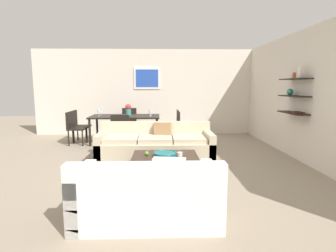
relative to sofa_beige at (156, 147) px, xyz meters
The scene contains 22 objects.
ground_plane 0.44m from the sofa_beige, 88.13° to the right, with size 18.00×18.00×0.00m, color gray.
back_wall_unit 3.38m from the sofa_beige, 84.57° to the left, with size 8.40×0.09×2.70m.
right_wall_shelf_unit 3.23m from the sofa_beige, ahead, with size 0.34×8.20×2.70m.
sofa_beige is the anchor object (origin of this frame).
loveseat_white 2.59m from the sofa_beige, 91.13° to the right, with size 1.66×0.90×0.78m.
coffee_table 1.22m from the sofa_beige, 81.66° to the right, with size 1.11×1.07×0.38m.
decorative_bowl 1.16m from the sofa_beige, 81.27° to the right, with size 0.39×0.39×0.07m.
candle_jar 1.27m from the sofa_beige, 70.52° to the right, with size 0.09×0.09×0.08m, color silver.
apple_on_coffee_table 1.09m from the sofa_beige, 97.07° to the right, with size 0.07×0.07×0.07m, color #669E2D.
dining_table 2.05m from the sofa_beige, 115.18° to the left, with size 1.87×0.96×0.75m.
dining_chair_left_near 2.73m from the sofa_beige, 143.81° to the left, with size 0.44×0.44×0.88m.
dining_chair_right_near 1.69m from the sofa_beige, 73.31° to the left, with size 0.44×0.44×0.88m.
dining_chair_foot 1.29m from the sofa_beige, 132.49° to the left, with size 0.44×0.44×0.88m.
dining_chair_head 2.85m from the sofa_beige, 107.54° to the left, with size 0.44×0.44×0.88m.
dining_chair_left_far 3.01m from the sofa_beige, 137.11° to the left, with size 0.44×0.44×0.88m.
dining_chair_right_far 2.11m from the sofa_beige, 76.71° to the left, with size 0.44×0.44×0.88m.
wine_glass_left_far 2.55m from the sofa_beige, 128.51° to the left, with size 0.07×0.07×0.16m.
wine_glass_right_near 1.81m from the sofa_beige, 95.64° to the left, with size 0.07×0.07×0.17m.
wine_glass_left_near 2.38m from the sofa_beige, 132.21° to the left, with size 0.07×0.07×0.19m.
wine_glass_right_far 2.03m from the sofa_beige, 94.95° to the left, with size 0.07×0.07×0.15m.
wine_glass_head 2.47m from the sofa_beige, 110.90° to the left, with size 0.07×0.07×0.15m.
centerpiece_vase 2.12m from the sofa_beige, 112.56° to the left, with size 0.16×0.16×0.32m.
Camera 1 is at (0.08, -5.29, 1.56)m, focal length 29.18 mm.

